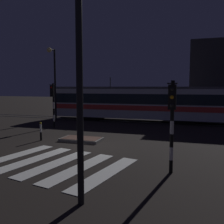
{
  "coord_description": "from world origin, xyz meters",
  "views": [
    {
      "loc": [
        5.44,
        -12.25,
        3.22
      ],
      "look_at": [
        -0.21,
        4.96,
        1.4
      ],
      "focal_mm": 40.06,
      "sensor_mm": 36.0,
      "label": 1
    }
  ],
  "objects_px": {
    "tram": "(135,103)",
    "bollard_island_edge": "(41,131)",
    "street_lamp_trackside_left": "(53,75)",
    "traffic_light_corner_near_right": "(172,113)",
    "street_lamp_near_kerb": "(75,22)",
    "traffic_light_corner_far_left": "(53,98)"
  },
  "relations": [
    {
      "from": "tram",
      "to": "bollard_island_edge",
      "type": "xyz_separation_m",
      "value": [
        -3.39,
        -10.26,
        -1.19
      ]
    },
    {
      "from": "traffic_light_corner_near_right",
      "to": "traffic_light_corner_far_left",
      "type": "relative_size",
      "value": 0.98
    },
    {
      "from": "traffic_light_corner_far_left",
      "to": "tram",
      "type": "xyz_separation_m",
      "value": [
        5.25,
        5.79,
        -0.57
      ]
    },
    {
      "from": "traffic_light_corner_near_right",
      "to": "street_lamp_near_kerb",
      "type": "relative_size",
      "value": 0.45
    },
    {
      "from": "street_lamp_near_kerb",
      "to": "tram",
      "type": "height_order",
      "value": "street_lamp_near_kerb"
    },
    {
      "from": "traffic_light_corner_near_right",
      "to": "bollard_island_edge",
      "type": "height_order",
      "value": "traffic_light_corner_near_right"
    },
    {
      "from": "traffic_light_corner_far_left",
      "to": "street_lamp_trackside_left",
      "type": "relative_size",
      "value": 0.52
    },
    {
      "from": "tram",
      "to": "traffic_light_corner_near_right",
      "type": "bearing_deg",
      "value": -71.58
    },
    {
      "from": "traffic_light_corner_near_right",
      "to": "tram",
      "type": "xyz_separation_m",
      "value": [
        -4.58,
        13.75,
        -0.53
      ]
    },
    {
      "from": "traffic_light_corner_near_right",
      "to": "tram",
      "type": "height_order",
      "value": "tram"
    },
    {
      "from": "street_lamp_near_kerb",
      "to": "bollard_island_edge",
      "type": "distance_m",
      "value": 10.05
    },
    {
      "from": "street_lamp_near_kerb",
      "to": "tram",
      "type": "distance_m",
      "value": 17.69
    },
    {
      "from": "street_lamp_near_kerb",
      "to": "bollard_island_edge",
      "type": "height_order",
      "value": "street_lamp_near_kerb"
    },
    {
      "from": "tram",
      "to": "bollard_island_edge",
      "type": "height_order",
      "value": "tram"
    },
    {
      "from": "traffic_light_corner_near_right",
      "to": "street_lamp_near_kerb",
      "type": "bearing_deg",
      "value": -121.27
    },
    {
      "from": "street_lamp_trackside_left",
      "to": "bollard_island_edge",
      "type": "relative_size",
      "value": 6.11
    },
    {
      "from": "traffic_light_corner_far_left",
      "to": "street_lamp_near_kerb",
      "type": "distance_m",
      "value": 14.03
    },
    {
      "from": "traffic_light_corner_near_right",
      "to": "traffic_light_corner_far_left",
      "type": "xyz_separation_m",
      "value": [
        -9.83,
        7.96,
        0.04
      ]
    },
    {
      "from": "traffic_light_corner_near_right",
      "to": "street_lamp_trackside_left",
      "type": "xyz_separation_m",
      "value": [
        -11.85,
        11.47,
        2.05
      ]
    },
    {
      "from": "traffic_light_corner_far_left",
      "to": "bollard_island_edge",
      "type": "distance_m",
      "value": 5.15
    },
    {
      "from": "traffic_light_corner_far_left",
      "to": "street_lamp_trackside_left",
      "type": "height_order",
      "value": "street_lamp_trackside_left"
    },
    {
      "from": "street_lamp_trackside_left",
      "to": "tram",
      "type": "distance_m",
      "value": 8.05
    }
  ]
}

